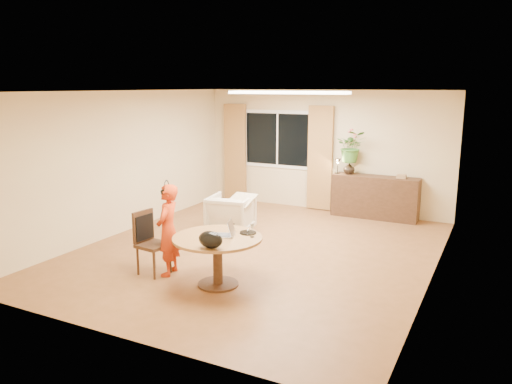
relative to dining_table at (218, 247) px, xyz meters
The scene contains 24 objects.
floor 1.62m from the dining_table, 96.10° to the left, with size 6.50×6.50×0.00m, color brown.
ceiling 2.56m from the dining_table, 96.10° to the left, with size 6.50×6.50×0.00m, color white.
wall_back 4.83m from the dining_table, 91.95° to the left, with size 5.50×5.50×0.00m, color tan.
wall_left 3.37m from the dining_table, 152.51° to the left, with size 6.50×6.50×0.00m, color tan.
wall_right 3.09m from the dining_table, 30.35° to the left, with size 6.50×6.50×0.00m, color tan.
window 5.00m from the dining_table, 104.89° to the left, with size 1.70×0.03×1.30m.
curtain_left 5.25m from the dining_table, 116.34° to the left, with size 0.55×0.08×2.25m, color brown.
curtain_right 4.71m from the dining_table, 92.60° to the left, with size 0.55×0.08×2.25m, color brown.
ceiling_panel 3.39m from the dining_table, 93.41° to the left, with size 2.20×0.35×0.05m, color white.
dining_table is the anchor object (origin of this frame).
dining_chair 1.05m from the dining_table, behind, with size 0.44×0.40×0.92m, color black, non-canonical shape.
child 0.85m from the dining_table, behind, with size 0.32×0.48×1.33m, color #B4240D.
laptop 0.27m from the dining_table, 80.97° to the left, with size 0.35×0.24×0.24m, color #B7B7BC, non-canonical shape.
tumbler 0.37m from the dining_table, 76.20° to the left, with size 0.08×0.08×0.11m, color white, non-canonical shape.
wine_glass 0.53m from the dining_table, 25.02° to the left, with size 0.06×0.06×0.18m, color white, non-canonical shape.
pot_lid 0.47m from the dining_table, 48.19° to the left, with size 0.23×0.23×0.04m, color white, non-canonical shape.
handbag 0.55m from the dining_table, 68.82° to the right, with size 0.33×0.19×0.22m, color black, non-canonical shape.
armchair 2.49m from the dining_table, 115.39° to the left, with size 0.77×0.79×0.72m, color beige.
throw 2.38m from the dining_table, 110.69° to the left, with size 0.45×0.55×0.03m, color beige, non-canonical shape.
sideboard 4.65m from the dining_table, 76.94° to the left, with size 1.75×0.43×0.87m, color black.
vase 4.57m from the dining_table, 83.94° to the left, with size 0.24×0.24×0.25m, color black.
bouquet 4.64m from the dining_table, 83.54° to the left, with size 0.59×0.51×0.66m, color #306827.
book_stack 4.80m from the dining_table, 71.03° to the left, with size 0.19×0.14×0.08m, color brown, non-canonical shape.
desk_lamp 4.51m from the dining_table, 86.81° to the left, with size 0.13×0.13×0.33m, color black, non-canonical shape.
Camera 1 is at (3.52, -7.03, 2.68)m, focal length 35.00 mm.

